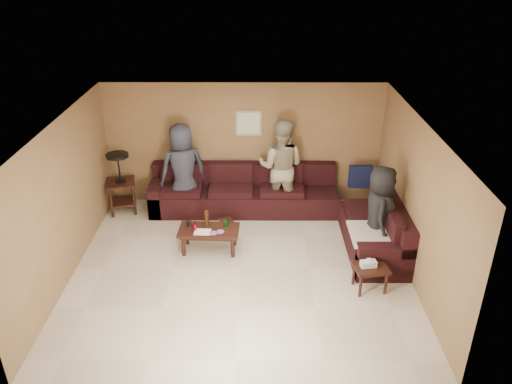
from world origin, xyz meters
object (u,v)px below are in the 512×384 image
person_middle (281,167)px  side_table_right (370,269)px  waste_bin (227,226)px  person_left (183,170)px  person_right (379,213)px  sectional_sofa (286,208)px  coffee_table (209,232)px  end_table_left (121,182)px

person_middle → side_table_right: bearing=130.2°
waste_bin → person_left: bearing=136.0°
person_right → sectional_sofa: bearing=62.4°
coffee_table → person_left: (-0.61, 1.43, 0.55)m
coffee_table → waste_bin: 0.68m
coffee_table → end_table_left: 2.37m
waste_bin → person_right: size_ratio=0.17×
end_table_left → person_middle: bearing=0.7°
person_left → side_table_right: bearing=118.9°
side_table_right → person_left: person_left is taller
coffee_table → end_table_left: end_table_left is taller
sectional_sofa → side_table_right: bearing=-59.8°
coffee_table → side_table_right: (2.58, -1.10, -0.00)m
person_middle → person_right: bearing=148.4°
person_middle → person_right: person_middle is taller
waste_bin → coffee_table: bearing=-115.0°
person_middle → person_right: size_ratio=1.16×
waste_bin → person_right: bearing=-15.2°
coffee_table → end_table_left: bearing=142.1°
sectional_sofa → person_left: 2.13m
coffee_table → person_left: person_left is taller
person_left → person_middle: bearing=159.1°
waste_bin → person_left: size_ratio=0.15×
waste_bin → person_right: 2.79m
side_table_right → person_middle: (-1.28, 2.59, 0.59)m
waste_bin → person_right: (2.61, -0.71, 0.69)m
end_table_left → waste_bin: 2.35m
waste_bin → person_middle: person_middle is taller
waste_bin → end_table_left: bearing=158.0°
end_table_left → person_left: person_left is taller
sectional_sofa → side_table_right: sectional_sofa is taller
side_table_right → person_middle: bearing=116.3°
sectional_sofa → person_right: person_right is taller
waste_bin → person_left: (-0.88, 0.85, 0.78)m
coffee_table → side_table_right: coffee_table is taller
coffee_table → person_middle: person_middle is taller
person_middle → person_left: bearing=15.6°
coffee_table → person_middle: bearing=48.8°
side_table_right → person_left: size_ratio=0.31×
side_table_right → waste_bin: side_table_right is taller
end_table_left → waste_bin: size_ratio=4.50×
sectional_sofa → waste_bin: (-1.11, -0.38, -0.19)m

